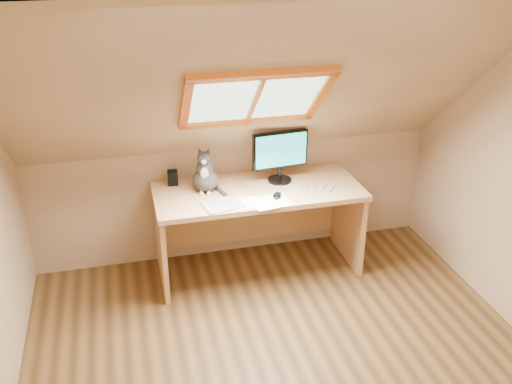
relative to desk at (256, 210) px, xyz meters
name	(u,v)px	position (x,y,z in m)	size (l,w,h in m)	color
ground	(294,383)	(-0.11, -1.45, -0.54)	(3.50, 3.50, 0.00)	brown
room_shell	(307,191)	(-0.11, -1.54, 0.89)	(3.52, 3.52, 2.41)	tan
desk	(256,210)	(0.00, 0.00, 0.00)	(1.68, 0.74, 0.77)	tan
monitor	(280,153)	(0.21, 0.03, 0.48)	(0.47, 0.20, 0.43)	black
cat	(205,175)	(-0.41, 0.00, 0.37)	(0.26, 0.29, 0.38)	#3D3836
desk_speaker	(173,178)	(-0.66, 0.18, 0.29)	(0.08, 0.08, 0.12)	black
graphics_tablet	(223,205)	(-0.33, -0.31, 0.24)	(0.29, 0.21, 0.01)	#B2B2B7
mouse	(277,195)	(0.11, -0.27, 0.25)	(0.06, 0.11, 0.04)	black
papers	(260,203)	(-0.05, -0.33, 0.23)	(0.35, 0.30, 0.01)	white
cables	(310,189)	(0.41, -0.19, 0.23)	(0.51, 0.26, 0.01)	silver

